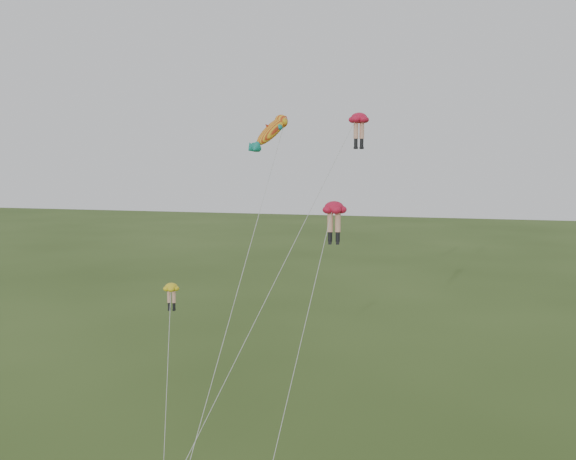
# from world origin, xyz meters

# --- Properties ---
(legs_kite_red_high) EXTENTS (8.00, 13.78, 18.94)m
(legs_kite_red_high) POSITION_xyz_m (5.30, 10.70, 18.04)
(legs_kite_red_high) COLOR red
(legs_kite_red_high) RESTS_ON ground
(legs_kite_red_mid) EXTENTS (2.19, 11.31, 13.49)m
(legs_kite_red_mid) POSITION_xyz_m (4.44, 7.92, 12.75)
(legs_kite_red_mid) COLOR red
(legs_kite_red_mid) RESTS_ON ground
(legs_kite_yellow) EXTENTS (1.21, 3.31, 9.57)m
(legs_kite_yellow) POSITION_xyz_m (-2.65, 0.22, 8.69)
(legs_kite_yellow) COLOR yellow
(legs_kite_yellow) RESTS_ON ground
(fish_kite) EXTENTS (2.74, 12.18, 19.03)m
(fish_kite) POSITION_xyz_m (0.40, 8.51, 17.66)
(fish_kite) COLOR yellow
(fish_kite) RESTS_ON ground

